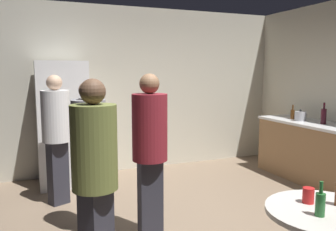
% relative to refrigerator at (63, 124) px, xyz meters
% --- Properties ---
extents(wall_back, '(5.32, 0.06, 2.70)m').
position_rel_refrigerator_xyz_m(wall_back, '(1.20, 0.43, 0.45)').
color(wall_back, beige).
rests_on(wall_back, ground_plane).
extents(refrigerator, '(0.70, 0.68, 1.80)m').
position_rel_refrigerator_xyz_m(refrigerator, '(0.00, 0.00, 0.00)').
color(refrigerator, white).
rests_on(refrigerator, ground_plane).
extents(kitchen_counter, '(0.64, 2.12, 0.90)m').
position_rel_refrigerator_xyz_m(kitchen_counter, '(3.48, -1.40, -0.45)').
color(kitchen_counter, olive).
rests_on(kitchen_counter, ground_plane).
extents(kettle, '(0.24, 0.17, 0.18)m').
position_rel_refrigerator_xyz_m(kettle, '(3.44, -1.04, 0.07)').
color(kettle, '#B2B2B7').
rests_on(kettle, kitchen_counter).
extents(wine_bottle_on_counter, '(0.08, 0.08, 0.31)m').
position_rel_refrigerator_xyz_m(wine_bottle_on_counter, '(3.51, -1.42, 0.12)').
color(wine_bottle_on_counter, '#3F141E').
rests_on(wine_bottle_on_counter, kitchen_counter).
extents(beer_bottle_on_counter, '(0.06, 0.06, 0.23)m').
position_rel_refrigerator_xyz_m(beer_bottle_on_counter, '(3.44, -0.86, 0.08)').
color(beer_bottle_on_counter, '#593314').
rests_on(beer_bottle_on_counter, kitchen_counter).
extents(foreground_table, '(0.80, 0.80, 0.73)m').
position_rel_refrigerator_xyz_m(foreground_table, '(1.39, -3.50, -0.27)').
color(foreground_table, beige).
rests_on(foreground_table, ground_plane).
extents(beer_bottle_green, '(0.06, 0.06, 0.23)m').
position_rel_refrigerator_xyz_m(beer_bottle_green, '(1.27, -3.56, -0.08)').
color(beer_bottle_green, '#26662D').
rests_on(beer_bottle_green, foreground_table).
extents(plastic_cup_red, '(0.08, 0.08, 0.11)m').
position_rel_refrigerator_xyz_m(plastic_cup_red, '(1.37, -3.36, -0.11)').
color(plastic_cup_red, red).
rests_on(plastic_cup_red, foreground_table).
extents(person_in_white_shirt, '(0.45, 0.45, 1.62)m').
position_rel_refrigerator_xyz_m(person_in_white_shirt, '(-0.14, -0.76, 0.04)').
color(person_in_white_shirt, '#2D2D38').
rests_on(person_in_white_shirt, ground_plane).
extents(person_in_maroon_shirt, '(0.35, 0.35, 1.64)m').
position_rel_refrigerator_xyz_m(person_in_maroon_shirt, '(0.62, -2.08, 0.06)').
color(person_in_maroon_shirt, '#2D2D38').
rests_on(person_in_maroon_shirt, ground_plane).
extents(person_in_olive_shirt, '(0.47, 0.47, 1.61)m').
position_rel_refrigerator_xyz_m(person_in_olive_shirt, '(-0.01, -2.67, 0.04)').
color(person_in_olive_shirt, '#2D2D38').
rests_on(person_in_olive_shirt, ground_plane).
extents(person_in_gray_shirt, '(0.44, 0.44, 1.56)m').
position_rel_refrigerator_xyz_m(person_in_gray_shirt, '(0.11, -1.71, 0.01)').
color(person_in_gray_shirt, '#2D2D38').
rests_on(person_in_gray_shirt, ground_plane).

